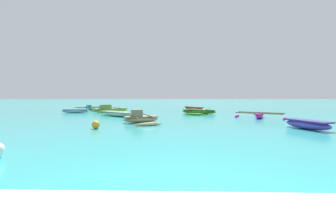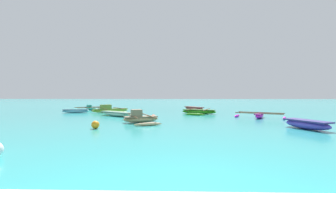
% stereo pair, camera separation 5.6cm
% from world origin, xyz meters
% --- Properties ---
extents(moored_boat_0, '(4.01, 3.15, 0.45)m').
position_xyz_m(moored_boat_0, '(6.81, 15.39, 0.21)').
color(moored_boat_0, '#E323C8').
rests_on(moored_boat_0, ground_plane).
extents(moored_boat_1, '(4.04, 4.36, 0.85)m').
position_xyz_m(moored_boat_1, '(-7.08, 21.27, 0.28)').
color(moored_boat_1, '#A3D044').
rests_on(moored_boat_1, ground_plane).
extents(moored_boat_2, '(4.46, 4.19, 0.61)m').
position_xyz_m(moored_boat_2, '(-10.92, 25.63, 0.19)').
color(moored_boat_2, '#29C1A4').
rests_on(moored_boat_2, ground_plane).
extents(moored_boat_3, '(3.46, 4.23, 0.49)m').
position_xyz_m(moored_boat_3, '(2.37, 19.45, 0.23)').
color(moored_boat_3, '#339016').
rests_on(moored_boat_3, ground_plane).
extents(moored_boat_4, '(1.72, 2.74, 0.49)m').
position_xyz_m(moored_boat_4, '(7.11, 9.40, 0.27)').
color(moored_boat_4, '#4E3EB6').
rests_on(moored_boat_4, ground_plane).
extents(moored_boat_5, '(2.80, 1.03, 0.40)m').
position_xyz_m(moored_boat_5, '(-10.40, 20.32, 0.22)').
color(moored_boat_5, '#75BDDA').
rests_on(moored_boat_5, ground_plane).
extents(moored_boat_6, '(3.06, 4.33, 0.88)m').
position_xyz_m(moored_boat_6, '(-2.36, 12.19, 0.29)').
color(moored_boat_6, tan).
rests_on(moored_boat_6, ground_plane).
extents(moored_boat_7, '(2.47, 3.17, 0.44)m').
position_xyz_m(moored_boat_7, '(2.36, 25.19, 0.24)').
color(moored_boat_7, '#B24B45').
rests_on(moored_boat_7, ground_plane).
extents(moored_boat_8, '(3.60, 3.07, 0.40)m').
position_xyz_m(moored_boat_8, '(-5.15, 16.71, 0.22)').
color(moored_boat_8, '#AAE6C5').
rests_on(moored_boat_8, ground_plane).
extents(mooring_buoy_1, '(0.33, 0.33, 0.33)m').
position_xyz_m(mooring_buoy_1, '(-1.70, 14.64, 0.17)').
color(mooring_buoy_1, '#E54C2D').
rests_on(mooring_buoy_1, ground_plane).
extents(mooring_buoy_2, '(0.43, 0.43, 0.43)m').
position_xyz_m(mooring_buoy_2, '(-4.37, 9.22, 0.22)').
color(mooring_buoy_2, orange).
rests_on(mooring_buoy_2, ground_plane).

